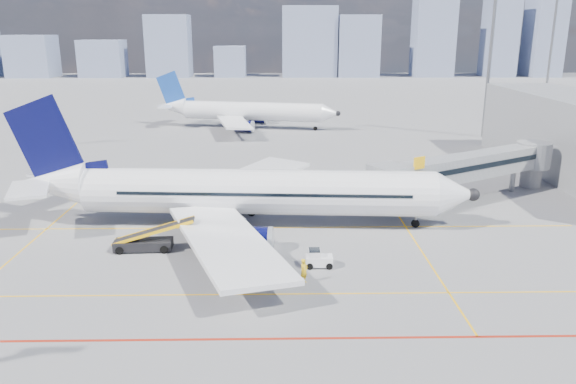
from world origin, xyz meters
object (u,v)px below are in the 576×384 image
(baggage_tug, at_px, (318,258))
(belt_loader, at_px, (145,242))
(main_aircraft, at_px, (239,192))
(cargo_dolly, at_px, (225,250))
(second_aircraft, at_px, (245,111))
(ramp_worker, at_px, (304,271))

(baggage_tug, bearing_deg, belt_loader, 165.65)
(main_aircraft, relative_size, belt_loader, 6.35)
(baggage_tug, distance_m, cargo_dolly, 7.45)
(second_aircraft, relative_size, baggage_tug, 16.73)
(main_aircraft, distance_m, second_aircraft, 55.78)
(cargo_dolly, bearing_deg, belt_loader, 173.92)
(baggage_tug, xyz_separation_m, cargo_dolly, (-7.36, 1.07, 0.36))
(cargo_dolly, distance_m, belt_loader, 7.51)
(baggage_tug, distance_m, ramp_worker, 3.16)
(second_aircraft, bearing_deg, main_aircraft, -75.16)
(baggage_tug, bearing_deg, main_aircraft, 123.96)
(cargo_dolly, relative_size, ramp_worker, 2.03)
(main_aircraft, height_order, ramp_worker, main_aircraft)
(second_aircraft, xyz_separation_m, baggage_tug, (9.31, -65.92, -2.53))
(baggage_tug, height_order, belt_loader, belt_loader)
(cargo_dolly, height_order, belt_loader, belt_loader)
(baggage_tug, height_order, cargo_dolly, cargo_dolly)
(second_aircraft, relative_size, cargo_dolly, 9.27)
(main_aircraft, xyz_separation_m, cargo_dolly, (-0.57, -9.13, -2.15))
(belt_loader, relative_size, ramp_worker, 3.70)
(baggage_tug, xyz_separation_m, ramp_worker, (-1.22, -2.91, 0.24))
(belt_loader, height_order, ramp_worker, belt_loader)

